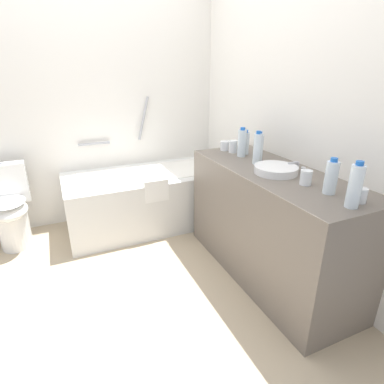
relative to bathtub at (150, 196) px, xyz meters
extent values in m
plane|color=tan|center=(-0.52, -0.93, -0.30)|extent=(3.76, 3.76, 0.00)
cube|color=silver|center=(-0.52, 0.43, 0.97)|extent=(3.16, 0.10, 2.53)
cube|color=silver|center=(0.91, -0.93, 0.97)|extent=(0.10, 3.03, 2.53)
cube|color=silver|center=(0.00, 0.00, -0.02)|extent=(1.64, 0.77, 0.55)
cube|color=white|center=(0.00, 0.00, 0.21)|extent=(1.34, 0.55, 0.09)
cylinder|color=#A5A5AA|center=(0.64, 0.00, 0.29)|extent=(0.09, 0.03, 0.03)
cylinder|color=#A5A5AA|center=(0.07, 0.35, 0.74)|extent=(0.14, 0.03, 0.44)
cylinder|color=#A5A5AA|center=(-0.45, 0.35, 0.52)|extent=(0.31, 0.03, 0.03)
cube|color=white|center=(-0.04, -0.37, 0.20)|extent=(0.22, 0.03, 0.20)
cylinder|color=white|center=(-1.26, 0.03, -0.10)|extent=(0.26, 0.26, 0.38)
ellipsoid|color=white|center=(-1.26, -0.02, 0.09)|extent=(0.31, 0.39, 0.13)
ellipsoid|color=white|center=(-1.26, -0.02, 0.17)|extent=(0.30, 0.37, 0.02)
cube|color=white|center=(-1.27, 0.21, 0.27)|extent=(0.36, 0.16, 0.36)
cylinder|color=#A4A4A9|center=(-1.27, 0.21, 0.45)|extent=(0.03, 0.03, 0.01)
cube|color=#6B6056|center=(0.58, -1.20, 0.13)|extent=(0.56, 1.51, 0.85)
cylinder|color=white|center=(0.55, -1.25, 0.58)|extent=(0.30, 0.30, 0.05)
cylinder|color=#BABABF|center=(0.73, -1.25, 0.58)|extent=(0.02, 0.02, 0.06)
cylinder|color=#BABABF|center=(0.69, -1.25, 0.61)|extent=(0.08, 0.02, 0.02)
cylinder|color=#BABABF|center=(0.73, -1.31, 0.57)|extent=(0.03, 0.03, 0.04)
cylinder|color=#BABABF|center=(0.73, -1.19, 0.57)|extent=(0.03, 0.03, 0.04)
cylinder|color=silver|center=(0.64, -0.73, 0.64)|extent=(0.06, 0.06, 0.18)
cylinder|color=blue|center=(0.64, -0.73, 0.75)|extent=(0.03, 0.03, 0.02)
cylinder|color=silver|center=(0.57, -0.77, 0.66)|extent=(0.07, 0.07, 0.21)
cylinder|color=blue|center=(0.57, -0.77, 0.78)|extent=(0.04, 0.04, 0.02)
cylinder|color=silver|center=(0.55, -1.00, 0.67)|extent=(0.06, 0.06, 0.23)
cylinder|color=blue|center=(0.55, -1.00, 0.79)|extent=(0.03, 0.03, 0.02)
cylinder|color=silver|center=(0.59, -1.67, 0.65)|extent=(0.07, 0.07, 0.19)
cylinder|color=blue|center=(0.59, -1.67, 0.75)|extent=(0.04, 0.04, 0.02)
cylinder|color=silver|center=(0.55, -1.86, 0.67)|extent=(0.07, 0.07, 0.23)
cylinder|color=blue|center=(0.55, -1.86, 0.79)|extent=(0.04, 0.04, 0.02)
cylinder|color=silver|center=(0.62, -0.94, 0.66)|extent=(0.07, 0.07, 0.20)
cylinder|color=blue|center=(0.62, -0.94, 0.77)|extent=(0.04, 0.04, 0.02)
cylinder|color=white|center=(0.57, -1.50, 0.60)|extent=(0.07, 0.07, 0.09)
cylinder|color=white|center=(0.64, -1.84, 0.59)|extent=(0.06, 0.06, 0.08)
cylinder|color=white|center=(0.57, -0.64, 0.61)|extent=(0.07, 0.07, 0.10)
cylinder|color=white|center=(0.55, -0.54, 0.59)|extent=(0.08, 0.08, 0.08)
camera|label=1|loc=(-0.81, -2.86, 1.23)|focal=29.05mm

